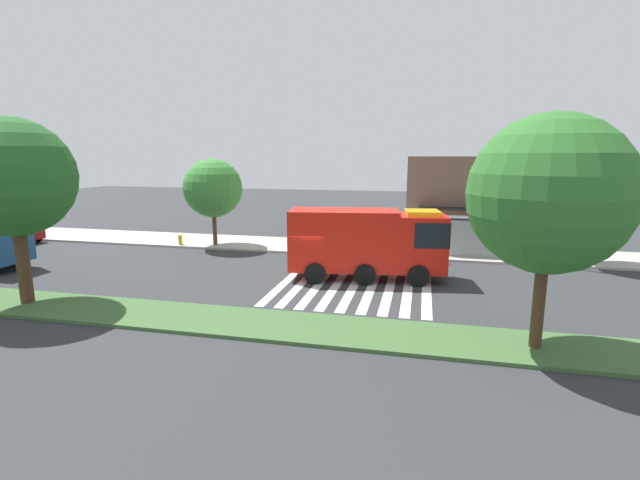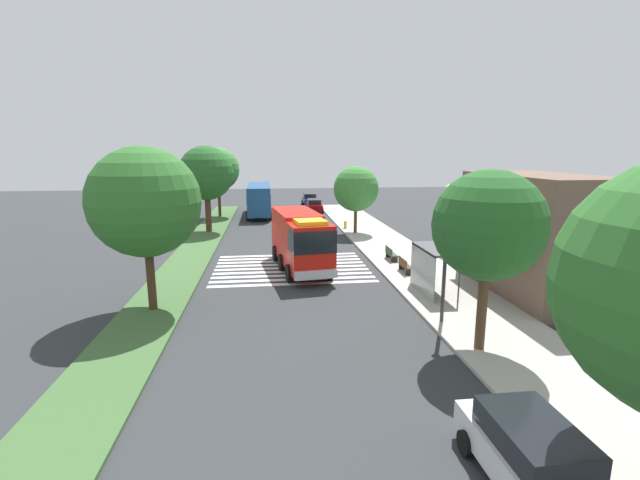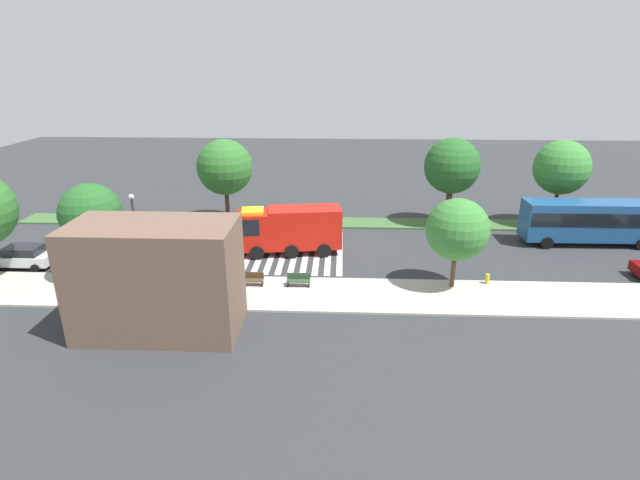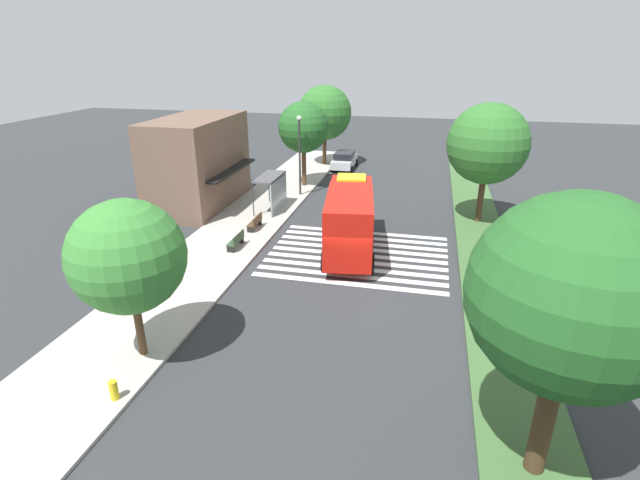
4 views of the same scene
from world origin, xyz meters
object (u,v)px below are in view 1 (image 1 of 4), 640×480
at_px(fire_truck, 371,240).
at_px(median_tree_west, 12,178).
at_px(sidewalk_tree_west, 597,183).
at_px(street_lamp, 546,203).
at_px(bus_stop_shelter, 472,229).
at_px(median_tree_center, 549,194).
at_px(fire_hydrant, 180,240).
at_px(parked_car_mid, 10,232).
at_px(bench_west_of_shelter, 360,244).
at_px(bench_near_shelter, 408,246).
at_px(sidewalk_tree_far_west, 213,188).

relative_size(fire_truck, median_tree_west, 1.08).
distance_m(fire_truck, sidewalk_tree_west, 14.11).
bearing_deg(street_lamp, bus_stop_shelter, 168.44).
bearing_deg(median_tree_west, median_tree_center, 0.00).
bearing_deg(bus_stop_shelter, fire_hydrant, -177.39).
bearing_deg(parked_car_mid, bench_west_of_shelter, 6.96).
bearing_deg(parked_car_mid, bus_stop_shelter, 5.72).
xyz_separation_m(parked_car_mid, street_lamp, (37.32, 1.80, 2.92)).
distance_m(parked_car_mid, bus_stop_shelter, 33.43).
height_order(bench_near_shelter, median_tree_west, median_tree_west).
relative_size(sidewalk_tree_far_west, fire_hydrant, 8.80).
bearing_deg(sidewalk_tree_far_west, fire_truck, -26.57).
relative_size(street_lamp, sidewalk_tree_far_west, 0.99).
relative_size(bus_stop_shelter, sidewalk_tree_far_west, 0.57).
bearing_deg(bench_near_shelter, fire_truck, -104.90).
bearing_deg(parked_car_mid, sidewalk_tree_far_west, 9.23).
xyz_separation_m(bench_west_of_shelter, sidewalk_tree_west, (13.95, -0.43, 4.36)).
bearing_deg(median_tree_west, sidewalk_tree_west, 27.07).
height_order(sidewalk_tree_far_west, median_tree_center, median_tree_center).
bearing_deg(street_lamp, sidewalk_tree_west, 8.29).
bearing_deg(fire_truck, bus_stop_shelter, 40.28).
relative_size(sidewalk_tree_west, fire_hydrant, 9.84).
xyz_separation_m(bus_stop_shelter, sidewalk_tree_far_west, (-17.67, -0.42, 2.33)).
xyz_separation_m(bench_near_shelter, street_lamp, (8.01, -0.83, 3.17)).
height_order(bus_stop_shelter, median_tree_west, median_tree_west).
relative_size(bench_west_of_shelter, sidewalk_tree_west, 0.23).
bearing_deg(parked_car_mid, sidewalk_tree_west, 4.36).
bearing_deg(median_tree_west, fire_truck, 28.28).
bearing_deg(bus_stop_shelter, street_lamp, -11.56).
height_order(bench_near_shelter, bench_west_of_shelter, same).
bearing_deg(bench_near_shelter, median_tree_west, -138.63).
xyz_separation_m(bench_west_of_shelter, sidewalk_tree_far_west, (-10.47, -0.43, 3.63)).
relative_size(fire_truck, bench_west_of_shelter, 5.39).
height_order(bench_west_of_shelter, fire_hydrant, bench_west_of_shelter).
xyz_separation_m(fire_truck, median_tree_west, (-14.33, -7.71, 3.50)).
distance_m(fire_truck, bench_west_of_shelter, 6.75).
xyz_separation_m(bench_near_shelter, median_tree_west, (-16.03, -14.12, 5.02)).
height_order(street_lamp, sidewalk_tree_far_west, sidewalk_tree_far_west).
distance_m(bus_stop_shelter, bench_west_of_shelter, 7.32).
bearing_deg(bus_stop_shelter, parked_car_mid, -175.51).
bearing_deg(bench_near_shelter, bench_west_of_shelter, 180.00).
xyz_separation_m(bench_near_shelter, bench_west_of_shelter, (-3.20, 0.00, 0.00)).
distance_m(parked_car_mid, median_tree_center, 36.26).
bearing_deg(bench_west_of_shelter, bus_stop_shelter, -0.06).
xyz_separation_m(bench_west_of_shelter, fire_hydrant, (-12.98, -0.93, -0.10)).
height_order(bench_near_shelter, street_lamp, street_lamp).
distance_m(street_lamp, median_tree_center, 13.76).
xyz_separation_m(street_lamp, fire_hydrant, (-24.19, -0.10, -3.27)).
relative_size(fire_truck, bus_stop_shelter, 2.46).
bearing_deg(median_tree_center, fire_truck, 130.13).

